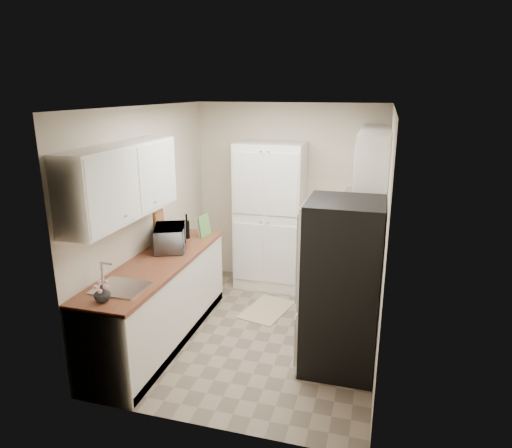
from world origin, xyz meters
name	(u,v)px	position (x,y,z in m)	size (l,w,h in m)	color
ground	(258,331)	(0.00, 0.00, 0.00)	(3.20, 3.20, 0.00)	#7A6B56
room_shell	(257,193)	(-0.02, -0.01, 1.63)	(2.64, 3.24, 2.52)	beige
pantry_cabinet	(270,217)	(-0.20, 1.32, 1.00)	(0.90, 0.55, 2.00)	silver
base_cabinet_left	(160,302)	(-0.99, -0.43, 0.44)	(0.60, 2.30, 0.88)	silver
countertop_left	(158,263)	(-0.99, -0.43, 0.90)	(0.63, 2.33, 0.04)	brown
base_cabinet_right	(356,267)	(0.99, 1.19, 0.44)	(0.60, 0.80, 0.88)	silver
countertop_right	(358,233)	(0.99, 1.19, 0.90)	(0.63, 0.83, 0.04)	brown
electric_range	(350,289)	(0.97, 0.39, 0.48)	(0.71, 0.78, 1.13)	#B7B7BC
refrigerator	(342,287)	(0.94, -0.41, 0.85)	(0.70, 0.72, 1.70)	#B7B7BC
microwave	(170,238)	(-1.02, -0.05, 1.05)	(0.49, 0.33, 0.27)	silver
wine_bottle	(187,227)	(-1.00, 0.37, 1.06)	(0.07, 0.07, 0.28)	black
flower_vase	(102,293)	(-0.99, -1.42, 0.99)	(0.14, 0.14, 0.15)	white
cutting_board	(204,226)	(-0.82, 0.49, 1.05)	(0.02, 0.22, 0.27)	#528D40
toaster_oven	(356,222)	(0.95, 1.18, 1.05)	(0.34, 0.43, 0.25)	#B9B9BD
fruit_basket	(358,209)	(0.97, 1.20, 1.22)	(0.22, 0.22, 0.09)	#E23703
kitchen_mat	(267,309)	(-0.03, 0.54, 0.01)	(0.46, 0.74, 0.01)	tan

